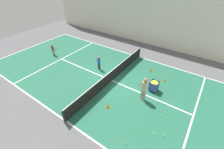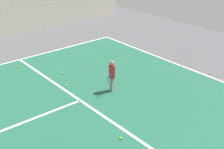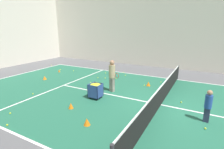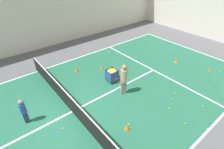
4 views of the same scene
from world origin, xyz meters
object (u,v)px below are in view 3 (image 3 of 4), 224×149
at_px(coach_at_net, 112,74).
at_px(training_cone_1, 45,78).
at_px(child_midcourt, 208,104).
at_px(training_cone_0, 59,71).
at_px(ball_cart, 95,88).
at_px(tennis_net, 162,94).

relative_size(coach_at_net, training_cone_1, 7.04).
height_order(child_midcourt, training_cone_1, child_midcourt).
bearing_deg(training_cone_0, ball_cart, -119.14).
distance_m(coach_at_net, training_cone_0, 6.38).
xyz_separation_m(coach_at_net, child_midcourt, (-1.24, -4.80, -0.30)).
relative_size(child_midcourt, training_cone_1, 5.04).
bearing_deg(tennis_net, training_cone_1, 87.66).
height_order(tennis_net, coach_at_net, coach_at_net).
bearing_deg(ball_cart, tennis_net, -75.93).
bearing_deg(training_cone_0, training_cone_1, -161.45).
distance_m(ball_cart, training_cone_1, 5.21).
xyz_separation_m(tennis_net, training_cone_0, (2.42, 8.92, -0.42)).
bearing_deg(training_cone_0, child_midcourt, -106.22).
bearing_deg(child_midcourt, coach_at_net, -11.89).
bearing_deg(coach_at_net, training_cone_1, -157.31).
relative_size(ball_cart, training_cone_0, 3.68).
height_order(ball_cart, training_cone_1, ball_cart).
distance_m(coach_at_net, child_midcourt, 4.96).
xyz_separation_m(coach_at_net, training_cone_1, (-0.18, 5.32, -0.92)).
xyz_separation_m(coach_at_net, ball_cart, (-1.30, 0.26, -0.47)).
bearing_deg(training_cone_0, coach_at_net, -107.60).
relative_size(coach_at_net, child_midcourt, 1.40).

